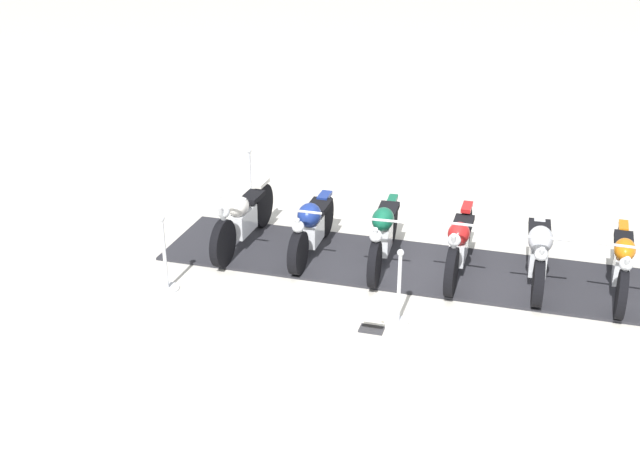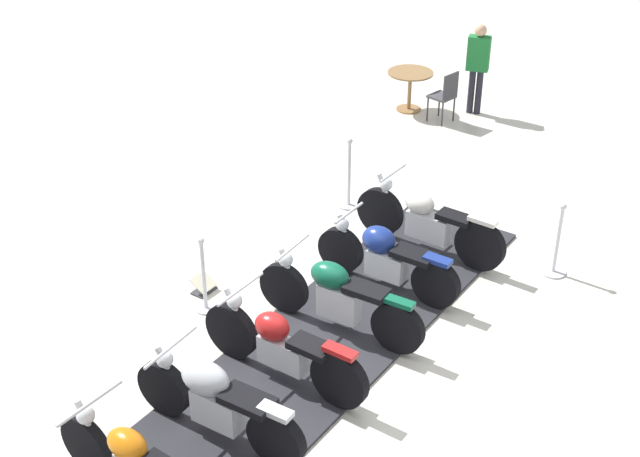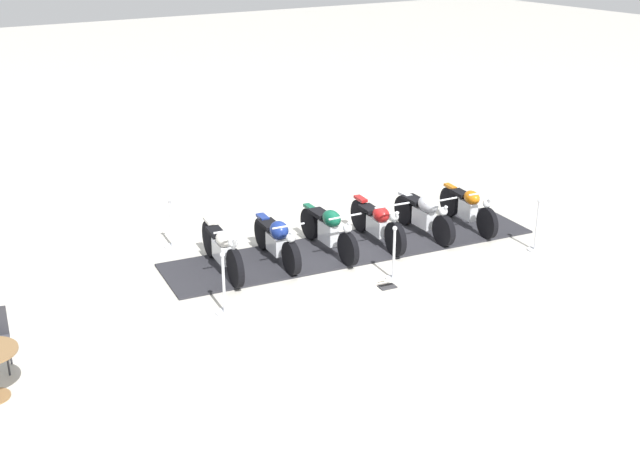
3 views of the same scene
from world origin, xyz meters
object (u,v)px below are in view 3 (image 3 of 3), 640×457
Objects in this scene: motorcycle_navy at (277,240)px; motorcycle_copper at (469,207)px; motorcycle_forest at (329,229)px; stanchion_left_front at (172,232)px; stanchion_right_mid at (394,260)px; motorcycle_chrome at (425,214)px; motorcycle_maroon at (378,223)px; info_placard at (387,284)px; stanchion_right_front at (224,294)px; stanchion_right_rear at (536,232)px; motorcycle_cream at (222,249)px.

motorcycle_copper is at bearing 89.43° from motorcycle_navy.
motorcycle_forest is 3.21m from stanchion_left_front.
stanchion_right_mid is (-1.45, 1.80, -0.11)m from motorcycle_navy.
motorcycle_maroon is at bearing -93.12° from motorcycle_chrome.
info_placard is at bearing -23.58° from motorcycle_maroon.
motorcycle_maroon is 4.19m from stanchion_left_front.
stanchion_left_front reaches higher than info_placard.
info_placard is (-2.95, 0.64, -0.28)m from stanchion_right_front.
motorcycle_forest is at bearing -88.09° from motorcycle_copper.
stanchion_left_front is 4.66m from info_placard.
stanchion_right_front is at bearing -67.03° from motorcycle_maroon.
motorcycle_maroon is 1.71m from stanchion_right_mid.
motorcycle_copper is 1.92× the size of stanchion_right_rear.
motorcycle_chrome is (-1.10, 0.14, 0.03)m from motorcycle_maroon.
motorcycle_copper is 2.02× the size of stanchion_right_mid.
stanchion_left_front is at bearing -111.58° from motorcycle_chrome.
stanchion_left_front reaches higher than motorcycle_chrome.
stanchion_right_rear reaches higher than motorcycle_cream.
stanchion_right_mid is 0.50m from info_placard.
motorcycle_chrome is 1.84× the size of stanchion_right_front.
stanchion_right_mid reaches higher than motorcycle_forest.
motorcycle_cream is at bearing -93.35° from motorcycle_forest.
motorcycle_copper is at bearing -172.05° from stanchion_right_front.
stanchion_right_front is (0.71, 1.54, -0.14)m from motorcycle_cream.
motorcycle_maroon reaches higher than motorcycle_forest.
motorcycle_chrome is at bearing -51.62° from stanchion_right_rear.
motorcycle_forest is 2.13× the size of stanchion_right_mid.
motorcycle_copper is 1.69m from stanchion_right_rear.
motorcycle_copper is 1.89× the size of stanchion_right_front.
stanchion_left_front is at bearing -96.93° from stanchion_right_front.
motorcycle_navy is 1.95× the size of stanchion_left_front.
motorcycle_maroon is 3.17m from stanchion_right_rear.
motorcycle_copper is at bearing -148.20° from info_placard.
motorcycle_maroon is 2.21m from motorcycle_copper.
motorcycle_cream is 1.11m from motorcycle_navy.
motorcycle_navy is at bearing -93.05° from motorcycle_chrome.
motorcycle_copper reaches higher than motorcycle_navy.
motorcycle_navy is (-1.10, 0.13, -0.01)m from motorcycle_cream.
motorcycle_forest reaches higher than info_placard.
motorcycle_forest is (-1.10, 0.14, 0.04)m from motorcycle_navy.
stanchion_right_front is at bearing -5.33° from info_placard.
stanchion_right_front is at bearing -6.93° from stanchion_right_rear.
motorcycle_navy is 6.14× the size of info_placard.
motorcycle_chrome is (-2.20, 0.27, -0.01)m from motorcycle_forest.
stanchion_right_mid reaches higher than motorcycle_maroon.
stanchion_left_front is (4.71, -2.25, -0.19)m from motorcycle_chrome.
motorcycle_chrome is 2.74m from info_placard.
motorcycle_cream is at bearing -90.46° from motorcycle_navy.
stanchion_right_front is at bearing -62.77° from motorcycle_forest.
stanchion_right_front reaches higher than motorcycle_copper.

